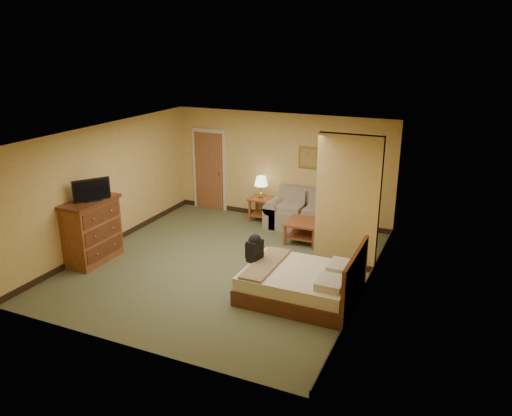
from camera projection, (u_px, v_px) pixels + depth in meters
The scene contains 17 objects.
floor at pixel (225, 265), 9.82m from camera, with size 6.00×6.00×0.00m, color #515638.
ceiling at pixel (222, 134), 8.98m from camera, with size 6.00×6.00×0.00m, color white.
back_wall at pixel (281, 167), 12.00m from camera, with size 5.50×0.02×2.60m, color tan.
left_wall at pixel (107, 186), 10.46m from camera, with size 0.02×6.00×2.60m, color tan.
right_wall at pixel (369, 223), 8.34m from camera, with size 0.02×6.00×2.60m, color tan.
partition at pixel (347, 203), 9.37m from camera, with size 1.20×0.15×2.60m, color tan.
door at pixel (210, 170), 12.80m from camera, with size 0.94×0.16×2.10m.
baseboard at pixel (280, 216), 12.39m from camera, with size 5.50×0.02×0.12m, color black.
loveseat at pixel (305, 216), 11.65m from camera, with size 1.79×0.83×0.91m.
side_table at pixel (261, 205), 12.13m from camera, with size 0.53×0.53×0.58m.
table_lamp at pixel (261, 182), 11.94m from camera, with size 0.32×0.32×0.53m.
coffee_table at pixel (304, 227), 10.83m from camera, with size 0.76×0.76×0.48m.
wall_picture at pixel (312, 158), 11.58m from camera, with size 0.67×0.04×0.52m.
dresser at pixel (92, 231), 9.81m from camera, with size 0.63×1.20×1.28m.
tv at pixel (92, 190), 9.51m from camera, with size 0.43×0.62×0.43m.
bed at pixel (302, 283), 8.48m from camera, with size 1.92×1.58×1.02m.
backpack at pixel (255, 247), 8.75m from camera, with size 0.25×0.32×0.49m.
Camera 1 is at (4.20, -7.92, 4.22)m, focal length 35.00 mm.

